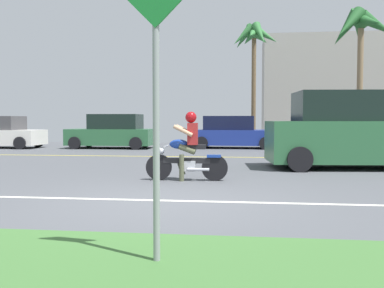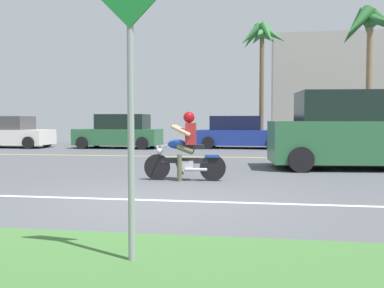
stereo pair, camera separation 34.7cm
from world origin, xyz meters
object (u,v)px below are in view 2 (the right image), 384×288
object	(u,v)px
parked_car_3	(381,134)
palm_tree_2	(370,30)
parked_car_0	(11,133)
palm_tree_1	(261,41)
motorcyclist	(185,151)
parked_car_1	(120,132)
street_sign	(130,81)
suv_nearby	(359,131)
parked_car_2	(240,133)

from	to	relation	value
parked_car_3	palm_tree_2	xyz separation A→B (m)	(0.03, 2.56, 4.74)
parked_car_0	palm_tree_1	xyz separation A→B (m)	(11.69, 3.71, 4.61)
motorcyclist	parked_car_3	xyz separation A→B (m)	(6.50, 9.81, 0.09)
parked_car_0	palm_tree_2	world-z (taller)	palm_tree_2
parked_car_1	street_sign	world-z (taller)	street_sign
parked_car_1	palm_tree_2	size ratio (longest dim) A/B	0.59
parked_car_1	parked_car_0	bearing A→B (deg)	-175.74
suv_nearby	parked_car_1	xyz separation A→B (m)	(-9.05, 7.39, -0.27)
street_sign	motorcyclist	bearing A→B (deg)	94.88
palm_tree_2	street_sign	distance (m)	19.34
parked_car_3	motorcyclist	bearing A→B (deg)	-123.53
palm_tree_1	parked_car_0	bearing A→B (deg)	-162.39
parked_car_3	parked_car_0	bearing A→B (deg)	179.47
parked_car_2	palm_tree_2	world-z (taller)	palm_tree_2
palm_tree_1	palm_tree_2	size ratio (longest dim) A/B	0.95
parked_car_3	palm_tree_2	size ratio (longest dim) A/B	0.60
motorcyclist	suv_nearby	distance (m)	5.14
parked_car_2	parked_car_3	world-z (taller)	parked_car_3
suv_nearby	palm_tree_1	xyz separation A→B (m)	(-2.60, 10.71, 4.30)
parked_car_2	suv_nearby	bearing A→B (deg)	-66.42
palm_tree_1	street_sign	bearing A→B (deg)	-93.29
parked_car_1	parked_car_3	distance (m)	11.38
parked_car_0	palm_tree_1	bearing A→B (deg)	17.61
suv_nearby	palm_tree_2	world-z (taller)	palm_tree_2
parked_car_1	parked_car_3	size ratio (longest dim) A/B	0.98
suv_nearby	palm_tree_1	world-z (taller)	palm_tree_1
palm_tree_2	parked_car_2	bearing A→B (deg)	-167.96
parked_car_0	street_sign	bearing A→B (deg)	-55.79
parked_car_2	palm_tree_1	distance (m)	5.36
motorcyclist	parked_car_1	distance (m)	11.44
suv_nearby	palm_tree_2	xyz separation A→B (m)	(2.35, 9.40, 4.46)
parked_car_0	palm_tree_2	xyz separation A→B (m)	(16.64, 2.40, 4.76)
street_sign	palm_tree_2	bearing A→B (deg)	71.39
motorcyclist	parked_car_0	size ratio (longest dim) A/B	0.48
parked_car_2	palm_tree_1	size ratio (longest dim) A/B	0.63
palm_tree_2	parked_car_1	bearing A→B (deg)	-169.98
suv_nearby	parked_car_0	world-z (taller)	suv_nearby
palm_tree_1	palm_tree_2	distance (m)	5.12
parked_car_3	palm_tree_1	xyz separation A→B (m)	(-4.92, 3.87, 4.58)
parked_car_2	palm_tree_1	bearing A→B (deg)	69.56
parked_car_3	palm_tree_1	size ratio (longest dim) A/B	0.64
parked_car_0	parked_car_1	size ratio (longest dim) A/B	0.95
parked_car_0	parked_car_2	world-z (taller)	parked_car_2
suv_nearby	street_sign	size ratio (longest dim) A/B	1.80
parked_car_1	motorcyclist	bearing A→B (deg)	-64.81
motorcyclist	parked_car_1	xyz separation A→B (m)	(-4.87, 10.35, 0.10)
motorcyclist	parked_car_2	distance (m)	11.13
motorcyclist	street_sign	world-z (taller)	street_sign
parked_car_2	street_sign	xyz separation A→B (m)	(-0.15, -16.71, 0.95)
suv_nearby	street_sign	world-z (taller)	street_sign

